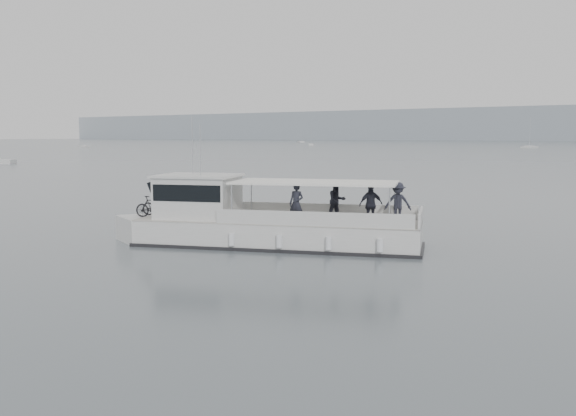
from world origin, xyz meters
The scene contains 3 objects.
ground centered at (0.00, 0.00, 0.00)m, with size 1400.00×1400.00×0.00m, color #555E64.
tour_boat centered at (0.74, 2.59, 0.91)m, with size 12.85×7.34×5.53m.
moored_fleet centered at (-31.83, 203.19, 0.36)m, with size 418.22×337.26×10.88m.
Camera 1 is at (17.22, -17.95, 4.52)m, focal length 40.00 mm.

